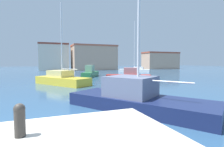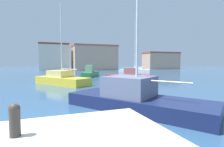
# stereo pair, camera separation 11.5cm
# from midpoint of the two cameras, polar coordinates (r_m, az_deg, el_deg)

# --- Properties ---
(water) EXTENTS (160.00, 160.00, 0.00)m
(water) POSITION_cam_midpoint_polar(r_m,az_deg,el_deg) (29.38, 8.62, -1.15)
(water) COLOR #2D5175
(water) RESTS_ON ground
(mooring_bollard) EXTENTS (0.21, 0.21, 0.65)m
(mooring_bollard) POSITION_cam_midpoint_polar(r_m,az_deg,el_deg) (3.91, -28.56, -12.75)
(mooring_bollard) COLOR #38332D
(mooring_bollard) RESTS_ON pier_quay
(sailboat_navy_far_left) EXTENTS (6.44, 7.86, 10.49)m
(sailboat_navy_far_left) POSITION_cam_midpoint_polar(r_m,az_deg,el_deg) (9.50, 7.41, -7.74)
(sailboat_navy_far_left) COLOR #19234C
(sailboat_navy_far_left) RESTS_ON water
(sailboat_yellow_center_channel) EXTENTS (5.69, 6.95, 8.93)m
(sailboat_yellow_center_channel) POSITION_cam_midpoint_polar(r_m,az_deg,el_deg) (20.29, -16.14, -1.74)
(sailboat_yellow_center_channel) COLOR gold
(sailboat_yellow_center_channel) RESTS_ON water
(motorboat_green_distant_north) EXTENTS (4.26, 5.96, 1.97)m
(motorboat_green_distant_north) POSITION_cam_midpoint_polar(r_m,az_deg,el_deg) (30.11, -7.14, 0.22)
(motorboat_green_distant_north) COLOR #28703D
(motorboat_green_distant_north) RESTS_ON water
(sailboat_white_behind_lamppost) EXTENTS (7.37, 6.33, 12.36)m
(sailboat_white_behind_lamppost) POSITION_cam_midpoint_polar(r_m,az_deg,el_deg) (43.11, 7.35, 1.12)
(sailboat_white_behind_lamppost) COLOR white
(sailboat_white_behind_lamppost) RESTS_ON water
(motorboat_red_outer_mooring) EXTENTS (6.57, 4.57, 1.67)m
(motorboat_red_outer_mooring) POSITION_cam_midpoint_polar(r_m,az_deg,el_deg) (25.71, 5.40, -0.62)
(motorboat_red_outer_mooring) COLOR #B22823
(motorboat_red_outer_mooring) RESTS_ON water
(waterfront_apartments) EXTENTS (8.74, 5.80, 8.16)m
(waterfront_apartments) POSITION_cam_midpoint_polar(r_m,az_deg,el_deg) (57.30, -18.51, 5.20)
(waterfront_apartments) COLOR beige
(waterfront_apartments) RESTS_ON ground
(yacht_club) EXTENTS (13.75, 7.64, 7.77)m
(yacht_club) POSITION_cam_midpoint_polar(r_m,az_deg,el_deg) (56.49, -5.95, 5.20)
(yacht_club) COLOR tan
(yacht_club) RESTS_ON ground
(harbor_office) EXTENTS (13.02, 5.58, 6.01)m
(harbor_office) POSITION_cam_midpoint_polar(r_m,az_deg,el_deg) (66.25, 15.44, 4.12)
(harbor_office) COLOR tan
(harbor_office) RESTS_ON ground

